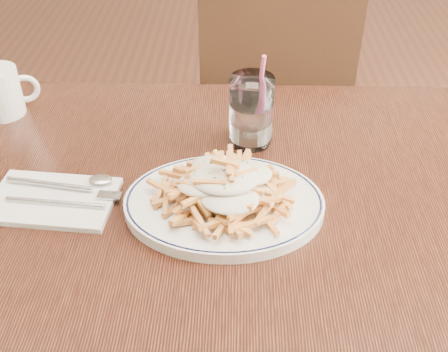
{
  "coord_description": "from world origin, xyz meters",
  "views": [
    {
      "loc": [
        0.02,
        -0.76,
        1.37
      ],
      "look_at": [
        -0.0,
        -0.04,
        0.82
      ],
      "focal_mm": 45.0,
      "sensor_mm": 36.0,
      "label": 1
    }
  ],
  "objects_px": {
    "loaded_fries": "(224,183)",
    "water_glass": "(251,114)",
    "chair_far": "(276,98)",
    "table": "(226,227)",
    "coffee_mug": "(0,92)",
    "fries_plate": "(224,204)"
  },
  "relations": [
    {
      "from": "loaded_fries",
      "to": "water_glass",
      "type": "bearing_deg",
      "value": 77.48
    },
    {
      "from": "loaded_fries",
      "to": "water_glass",
      "type": "distance_m",
      "value": 0.21
    },
    {
      "from": "chair_far",
      "to": "water_glass",
      "type": "xyz_separation_m",
      "value": [
        -0.09,
        -0.58,
        0.29
      ]
    },
    {
      "from": "table",
      "to": "loaded_fries",
      "type": "bearing_deg",
      "value": -94.15
    },
    {
      "from": "table",
      "to": "coffee_mug",
      "type": "bearing_deg",
      "value": 151.38
    },
    {
      "from": "fries_plate",
      "to": "water_glass",
      "type": "height_order",
      "value": "water_glass"
    },
    {
      "from": "chair_far",
      "to": "loaded_fries",
      "type": "bearing_deg",
      "value": -99.98
    },
    {
      "from": "fries_plate",
      "to": "coffee_mug",
      "type": "height_order",
      "value": "coffee_mug"
    },
    {
      "from": "chair_far",
      "to": "coffee_mug",
      "type": "xyz_separation_m",
      "value": [
        -0.61,
        -0.49,
        0.28
      ]
    },
    {
      "from": "water_glass",
      "to": "chair_far",
      "type": "bearing_deg",
      "value": 80.94
    },
    {
      "from": "table",
      "to": "fries_plate",
      "type": "xyz_separation_m",
      "value": [
        -0.0,
        -0.04,
        0.09
      ]
    },
    {
      "from": "coffee_mug",
      "to": "table",
      "type": "bearing_deg",
      "value": -28.62
    },
    {
      "from": "table",
      "to": "loaded_fries",
      "type": "relative_size",
      "value": 4.64
    },
    {
      "from": "chair_far",
      "to": "coffee_mug",
      "type": "height_order",
      "value": "chair_far"
    },
    {
      "from": "chair_far",
      "to": "coffee_mug",
      "type": "bearing_deg",
      "value": -141.48
    },
    {
      "from": "chair_far",
      "to": "fries_plate",
      "type": "bearing_deg",
      "value": -99.98
    },
    {
      "from": "table",
      "to": "chair_far",
      "type": "relative_size",
      "value": 1.3
    },
    {
      "from": "table",
      "to": "water_glass",
      "type": "relative_size",
      "value": 6.43
    },
    {
      "from": "coffee_mug",
      "to": "fries_plate",
      "type": "bearing_deg",
      "value": -32.54
    },
    {
      "from": "coffee_mug",
      "to": "water_glass",
      "type": "bearing_deg",
      "value": -10.17
    },
    {
      "from": "fries_plate",
      "to": "coffee_mug",
      "type": "relative_size",
      "value": 2.9
    },
    {
      "from": "chair_far",
      "to": "loaded_fries",
      "type": "xyz_separation_m",
      "value": [
        -0.14,
        -0.79,
        0.29
      ]
    }
  ]
}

